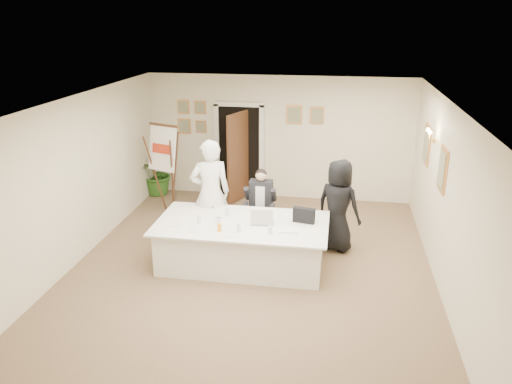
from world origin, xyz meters
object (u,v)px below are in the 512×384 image
object	(u,v)px
standing_woman	(338,206)
laptop_bag	(304,215)
oj_glass	(219,228)
seated_man	(261,203)
paper_stack	(288,230)
standing_man	(210,193)
laptop	(263,214)
potted_palm	(158,172)
conference_table	(242,243)
steel_jug	(218,221)
flip_chart	(167,173)

from	to	relation	value
standing_woman	laptop_bag	distance (m)	0.90
oj_glass	seated_man	bearing A→B (deg)	75.37
laptop_bag	paper_stack	bearing A→B (deg)	-107.55
standing_man	paper_stack	bearing A→B (deg)	126.40
laptop	laptop_bag	size ratio (longest dim) A/B	1.04
seated_man	potted_palm	size ratio (longest dim) A/B	1.28
laptop_bag	standing_woman	bearing A→B (deg)	62.13
conference_table	seated_man	xyz separation A→B (m)	(0.13, 1.19, 0.29)
paper_stack	steel_jug	size ratio (longest dim) A/B	2.66
seated_man	paper_stack	distance (m)	1.57
laptop_bag	flip_chart	bearing A→B (deg)	158.01
seated_man	standing_man	world-z (taller)	standing_man
laptop_bag	steel_jug	bearing A→B (deg)	-157.73
conference_table	steel_jug	distance (m)	0.59
conference_table	laptop_bag	size ratio (longest dim) A/B	7.86
standing_man	standing_woman	distance (m)	2.31
flip_chart	paper_stack	xyz separation A→B (m)	(2.83, -2.36, -0.09)
standing_man	standing_woman	size ratio (longest dim) A/B	1.18
laptop_bag	oj_glass	size ratio (longest dim) A/B	2.81
conference_table	flip_chart	xyz separation A→B (m)	(-2.03, 2.13, 0.48)
seated_man	laptop_bag	distance (m)	1.36
steel_jug	flip_chart	bearing A→B (deg)	126.30
oj_glass	potted_palm	bearing A→B (deg)	123.06
steel_jug	standing_woman	bearing A→B (deg)	26.73
potted_palm	steel_jug	size ratio (longest dim) A/B	9.64
conference_table	standing_man	bearing A→B (deg)	134.44
seated_man	laptop_bag	size ratio (longest dim) A/B	3.72
laptop	steel_jug	size ratio (longest dim) A/B	3.44
seated_man	potted_palm	xyz separation A→B (m)	(-2.75, 1.99, -0.15)
laptop_bag	steel_jug	xyz separation A→B (m)	(-1.40, -0.28, -0.07)
laptop_bag	laptop	bearing A→B (deg)	-160.75
potted_palm	laptop	size ratio (longest dim) A/B	2.80
laptop_bag	steel_jug	distance (m)	1.43
conference_table	standing_woman	bearing A→B (deg)	29.01
standing_woman	potted_palm	distance (m)	4.80
laptop	paper_stack	world-z (taller)	laptop
conference_table	flip_chart	distance (m)	2.98
standing_man	laptop	world-z (taller)	standing_man
flip_chart	laptop	distance (m)	3.14
oj_glass	steel_jug	world-z (taller)	oj_glass
seated_man	steel_jug	xyz separation A→B (m)	(-0.51, -1.30, 0.15)
seated_man	conference_table	bearing A→B (deg)	-87.49
conference_table	standing_woman	xyz separation A→B (m)	(1.58, 0.88, 0.45)
potted_palm	laptop	xyz separation A→B (m)	(2.96, -3.10, 0.38)
laptop_bag	oj_glass	world-z (taller)	laptop_bag
oj_glass	steel_jug	distance (m)	0.31
paper_stack	steel_jug	xyz separation A→B (m)	(-1.18, 0.11, 0.04)
standing_man	oj_glass	xyz separation A→B (m)	(0.43, -1.14, -0.15)
standing_man	laptop_bag	distance (m)	1.83
conference_table	flip_chart	world-z (taller)	flip_chart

